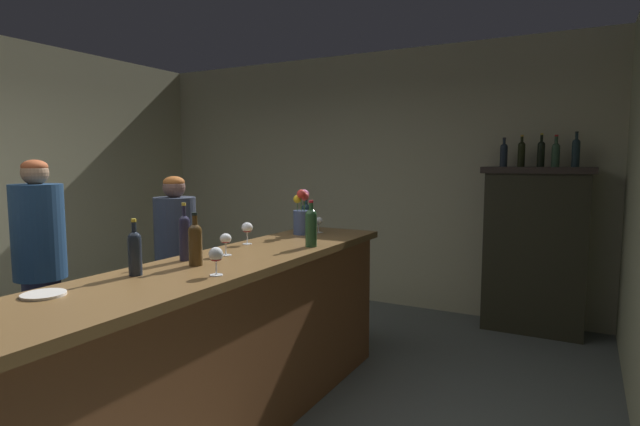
{
  "coord_description": "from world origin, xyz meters",
  "views": [
    {
      "loc": [
        2.38,
        -2.1,
        1.64
      ],
      "look_at": [
        1.03,
        0.42,
        1.34
      ],
      "focal_mm": 27.88,
      "sensor_mm": 36.0,
      "label": 1
    }
  ],
  "objects_px": {
    "display_bottle_midleft": "(521,153)",
    "patron_tall": "(176,261)",
    "wine_bottle_rose": "(311,226)",
    "flower_arrangement": "(302,214)",
    "display_bottle_midright": "(556,153)",
    "wine_bottle_chardonnay": "(195,242)",
    "wine_glass_front": "(226,240)",
    "display_bottle_right": "(576,151)",
    "display_cabinet": "(535,247)",
    "wine_bottle_syrah": "(185,236)",
    "wine_bottle_merlot": "(306,215)",
    "wine_glass_spare": "(216,256)",
    "cheese_plate": "(44,294)",
    "wine_glass_mid": "(319,221)",
    "patron_in_navy": "(40,268)",
    "wine_glass_rear": "(247,229)",
    "display_bottle_center": "(541,152)",
    "display_bottle_left": "(504,154)",
    "bar_counter": "(227,347)"
  },
  "relations": [
    {
      "from": "wine_bottle_syrah",
      "to": "patron_in_navy",
      "type": "bearing_deg",
      "value": -175.98
    },
    {
      "from": "wine_glass_mid",
      "to": "display_bottle_midright",
      "type": "relative_size",
      "value": 0.44
    },
    {
      "from": "wine_bottle_syrah",
      "to": "display_bottle_right",
      "type": "xyz_separation_m",
      "value": [
        1.94,
        2.94,
        0.52
      ]
    },
    {
      "from": "wine_bottle_rose",
      "to": "flower_arrangement",
      "type": "height_order",
      "value": "flower_arrangement"
    },
    {
      "from": "display_cabinet",
      "to": "wine_bottle_syrah",
      "type": "height_order",
      "value": "display_cabinet"
    },
    {
      "from": "display_bottle_midright",
      "to": "patron_in_navy",
      "type": "distance_m",
      "value": 4.35
    },
    {
      "from": "wine_glass_spare",
      "to": "display_bottle_right",
      "type": "height_order",
      "value": "display_bottle_right"
    },
    {
      "from": "flower_arrangement",
      "to": "patron_tall",
      "type": "bearing_deg",
      "value": -156.28
    },
    {
      "from": "wine_bottle_merlot",
      "to": "wine_glass_spare",
      "type": "distance_m",
      "value": 1.7
    },
    {
      "from": "wine_bottle_rose",
      "to": "display_bottle_center",
      "type": "height_order",
      "value": "display_bottle_center"
    },
    {
      "from": "display_cabinet",
      "to": "flower_arrangement",
      "type": "bearing_deg",
      "value": -132.03
    },
    {
      "from": "wine_bottle_merlot",
      "to": "cheese_plate",
      "type": "height_order",
      "value": "wine_bottle_merlot"
    },
    {
      "from": "wine_bottle_rose",
      "to": "cheese_plate",
      "type": "height_order",
      "value": "wine_bottle_rose"
    },
    {
      "from": "display_bottle_right",
      "to": "patron_tall",
      "type": "distance_m",
      "value": 3.64
    },
    {
      "from": "wine_glass_spare",
      "to": "display_bottle_midleft",
      "type": "distance_m",
      "value": 3.38
    },
    {
      "from": "wine_glass_front",
      "to": "flower_arrangement",
      "type": "distance_m",
      "value": 0.99
    },
    {
      "from": "wine_glass_front",
      "to": "cheese_plate",
      "type": "xyz_separation_m",
      "value": [
        -0.1,
        -1.1,
        -0.09
      ]
    },
    {
      "from": "patron_tall",
      "to": "display_bottle_midleft",
      "type": "bearing_deg",
      "value": 64.96
    },
    {
      "from": "wine_glass_front",
      "to": "display_bottle_midright",
      "type": "height_order",
      "value": "display_bottle_midright"
    },
    {
      "from": "bar_counter",
      "to": "display_bottle_left",
      "type": "relative_size",
      "value": 11.09
    },
    {
      "from": "wine_glass_mid",
      "to": "bar_counter",
      "type": "bearing_deg",
      "value": -87.57
    },
    {
      "from": "cheese_plate",
      "to": "display_bottle_right",
      "type": "xyz_separation_m",
      "value": [
        1.93,
        3.81,
        0.66
      ]
    },
    {
      "from": "wine_bottle_rose",
      "to": "wine_glass_mid",
      "type": "relative_size",
      "value": 2.44
    },
    {
      "from": "flower_arrangement",
      "to": "display_bottle_midleft",
      "type": "height_order",
      "value": "display_bottle_midleft"
    },
    {
      "from": "wine_bottle_rose",
      "to": "wine_glass_rear",
      "type": "distance_m",
      "value": 0.46
    },
    {
      "from": "wine_bottle_rose",
      "to": "wine_bottle_chardonnay",
      "type": "relative_size",
      "value": 1.07
    },
    {
      "from": "display_cabinet",
      "to": "display_bottle_midleft",
      "type": "height_order",
      "value": "display_bottle_midleft"
    },
    {
      "from": "wine_glass_spare",
      "to": "patron_tall",
      "type": "bearing_deg",
      "value": 141.46
    },
    {
      "from": "display_bottle_right",
      "to": "bar_counter",
      "type": "bearing_deg",
      "value": -121.61
    },
    {
      "from": "wine_glass_rear",
      "to": "display_cabinet",
      "type": "bearing_deg",
      "value": 54.39
    },
    {
      "from": "wine_glass_mid",
      "to": "display_bottle_left",
      "type": "xyz_separation_m",
      "value": [
        1.17,
        1.58,
        0.56
      ]
    },
    {
      "from": "display_bottle_midleft",
      "to": "patron_in_navy",
      "type": "relative_size",
      "value": 0.18
    },
    {
      "from": "wine_bottle_chardonnay",
      "to": "wine_glass_rear",
      "type": "relative_size",
      "value": 1.92
    },
    {
      "from": "wine_glass_front",
      "to": "patron_tall",
      "type": "bearing_deg",
      "value": 149.73
    },
    {
      "from": "display_bottle_midleft",
      "to": "patron_tall",
      "type": "distance_m",
      "value": 3.3
    },
    {
      "from": "wine_bottle_chardonnay",
      "to": "flower_arrangement",
      "type": "xyz_separation_m",
      "value": [
        -0.07,
        1.29,
        0.03
      ]
    },
    {
      "from": "cheese_plate",
      "to": "wine_glass_rear",
      "type": "bearing_deg",
      "value": 91.19
    },
    {
      "from": "patron_tall",
      "to": "display_bottle_left",
      "type": "bearing_deg",
      "value": 66.96
    },
    {
      "from": "wine_bottle_chardonnay",
      "to": "wine_glass_spare",
      "type": "bearing_deg",
      "value": -27.61
    },
    {
      "from": "cheese_plate",
      "to": "display_bottle_right",
      "type": "height_order",
      "value": "display_bottle_right"
    },
    {
      "from": "wine_glass_front",
      "to": "flower_arrangement",
      "type": "relative_size",
      "value": 0.38
    },
    {
      "from": "wine_glass_front",
      "to": "display_bottle_midleft",
      "type": "relative_size",
      "value": 0.46
    },
    {
      "from": "wine_bottle_chardonnay",
      "to": "patron_in_navy",
      "type": "xyz_separation_m",
      "value": [
        -1.4,
        -0.01,
        -0.29
      ]
    },
    {
      "from": "bar_counter",
      "to": "display_bottle_midright",
      "type": "xyz_separation_m",
      "value": [
        1.57,
        2.83,
        1.17
      ]
    },
    {
      "from": "display_bottle_midright",
      "to": "wine_bottle_chardonnay",
      "type": "bearing_deg",
      "value": -118.25
    },
    {
      "from": "wine_bottle_merlot",
      "to": "wine_bottle_chardonnay",
      "type": "bearing_deg",
      "value": -83.78
    },
    {
      "from": "patron_tall",
      "to": "wine_glass_front",
      "type": "bearing_deg",
      "value": -7.72
    },
    {
      "from": "patron_in_navy",
      "to": "wine_glass_mid",
      "type": "bearing_deg",
      "value": 16.76
    },
    {
      "from": "wine_glass_front",
      "to": "display_cabinet",
      "type": "bearing_deg",
      "value": 60.66
    },
    {
      "from": "wine_bottle_merlot",
      "to": "display_bottle_center",
      "type": "height_order",
      "value": "display_bottle_center"
    }
  ]
}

